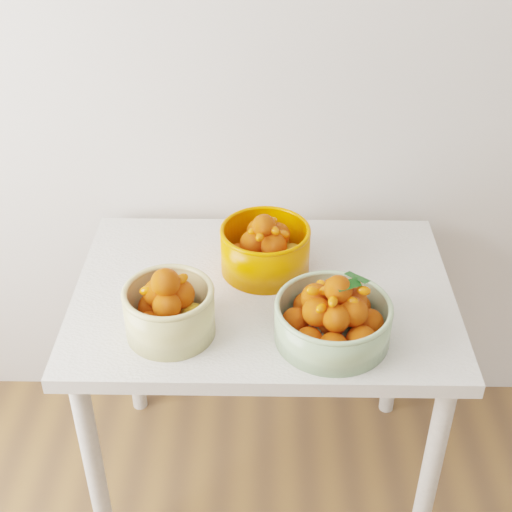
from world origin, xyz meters
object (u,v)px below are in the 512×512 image
(bowl_green, at_px, (333,318))
(bowl_cream, at_px, (169,309))
(table, at_px, (263,317))
(bowl_orange, at_px, (265,248))

(bowl_green, bearing_deg, bowl_cream, 177.82)
(table, relative_size, bowl_green, 2.92)
(bowl_green, bearing_deg, bowl_orange, 120.03)
(table, bearing_deg, bowl_green, -48.73)
(bowl_cream, relative_size, bowl_orange, 0.90)
(table, bearing_deg, bowl_orange, 87.47)
(bowl_green, distance_m, bowl_orange, 0.33)
(bowl_cream, bearing_deg, table, 38.05)
(bowl_orange, bearing_deg, bowl_cream, -130.52)
(table, height_order, bowl_green, bowl_green)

